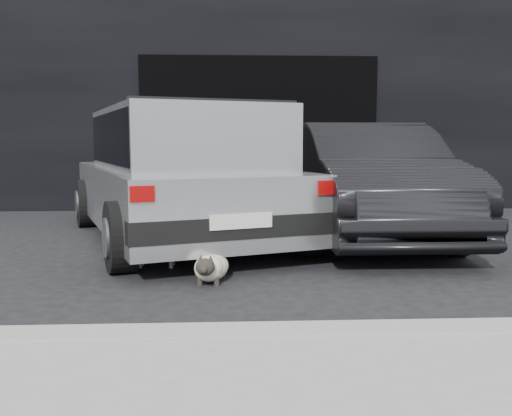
{
  "coord_description": "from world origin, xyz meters",
  "views": [
    {
      "loc": [
        0.46,
        -5.75,
        1.19
      ],
      "look_at": [
        0.71,
        -0.8,
        0.6
      ],
      "focal_mm": 40.0,
      "sensor_mm": 36.0,
      "label": 1
    }
  ],
  "objects_px": {
    "silver_hatchback": "(180,168)",
    "second_car": "(367,180)",
    "cat_white": "(160,249)",
    "cat_siamese": "(211,267)"
  },
  "relations": [
    {
      "from": "silver_hatchback",
      "to": "second_car",
      "type": "relative_size",
      "value": 1.1
    },
    {
      "from": "second_car",
      "to": "cat_white",
      "type": "distance_m",
      "value": 2.88
    },
    {
      "from": "cat_siamese",
      "to": "silver_hatchback",
      "type": "bearing_deg",
      "value": -69.92
    },
    {
      "from": "silver_hatchback",
      "to": "second_car",
      "type": "distance_m",
      "value": 2.28
    },
    {
      "from": "second_car",
      "to": "cat_white",
      "type": "height_order",
      "value": "second_car"
    },
    {
      "from": "second_car",
      "to": "cat_siamese",
      "type": "height_order",
      "value": "second_car"
    },
    {
      "from": "second_car",
      "to": "cat_white",
      "type": "xyz_separation_m",
      "value": [
        -2.36,
        -1.57,
        -0.54
      ]
    },
    {
      "from": "second_car",
      "to": "silver_hatchback",
      "type": "bearing_deg",
      "value": -175.85
    },
    {
      "from": "cat_siamese",
      "to": "second_car",
      "type": "bearing_deg",
      "value": -121.38
    },
    {
      "from": "second_car",
      "to": "cat_siamese",
      "type": "distance_m",
      "value": 2.94
    }
  ]
}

